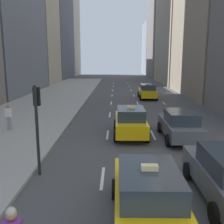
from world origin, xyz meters
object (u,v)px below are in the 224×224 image
(taxi_third, at_px, (148,196))
(sedan_silver_behind, at_px, (180,125))
(taxi_lead, at_px, (131,121))
(traffic_light_pole, at_px, (37,116))
(taxi_second, at_px, (147,91))
(pedestrian_far_walking, at_px, (9,116))

(taxi_third, bearing_deg, sedan_silver_behind, 70.94)
(taxi_third, bearing_deg, taxi_lead, 90.00)
(sedan_silver_behind, xyz_separation_m, traffic_light_pole, (-6.75, -4.80, 1.55))
(taxi_lead, relative_size, sedan_silver_behind, 1.00)
(taxi_second, xyz_separation_m, traffic_light_pole, (-6.75, -20.78, 1.53))
(taxi_lead, xyz_separation_m, taxi_third, (0.00, -8.83, 0.00))
(taxi_third, relative_size, pedestrian_far_walking, 2.67)
(taxi_third, height_order, sedan_silver_behind, taxi_third)
(taxi_third, bearing_deg, taxi_second, 83.37)
(taxi_lead, distance_m, taxi_second, 15.51)
(traffic_light_pole, bearing_deg, taxi_third, -39.88)
(taxi_second, relative_size, pedestrian_far_walking, 2.67)
(pedestrian_far_walking, bearing_deg, taxi_second, 54.52)
(taxi_second, relative_size, sedan_silver_behind, 1.00)
(taxi_third, xyz_separation_m, sedan_silver_behind, (2.80, 8.10, -0.02))
(sedan_silver_behind, bearing_deg, taxi_third, -109.06)
(taxi_lead, relative_size, pedestrian_far_walking, 2.67)
(taxi_lead, bearing_deg, traffic_light_pole, -125.54)
(taxi_second, xyz_separation_m, pedestrian_far_walking, (-10.45, -14.67, 0.19))
(taxi_second, height_order, pedestrian_far_walking, taxi_second)
(taxi_lead, height_order, taxi_third, same)
(taxi_third, relative_size, sedan_silver_behind, 1.00)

